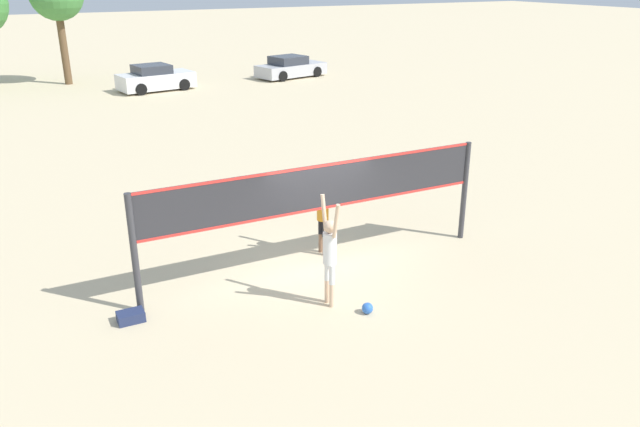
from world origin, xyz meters
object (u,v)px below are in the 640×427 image
Objects in this scene: player_blocker at (323,210)px; gear_bag at (131,317)px; parked_car_near at (291,68)px; parked_car_mid at (155,79)px; volleyball_net at (320,198)px; player_spiker at (330,250)px; volleyball at (367,308)px.

gear_bag is at bearing -77.32° from player_blocker.
parked_car_near is (10.42, 24.51, -0.52)m from player_blocker.
parked_car_near is 1.10× the size of parked_car_mid.
parked_car_mid is at bearing 170.90° from parked_car_near.
gear_bag is 0.12× the size of parked_car_mid.
volleyball_net is at bearing 4.25° from gear_bag.
parked_car_mid is at bearing 175.97° from player_blocker.
player_spiker is 4.09m from gear_bag.
player_spiker reaches higher than parked_car_near.
parked_car_near is (10.88, 25.26, -1.14)m from volleyball_net.
player_spiker is at bearing -105.18° from parked_car_mid.
volleyball_net is 3.59× the size of player_spiker.
parked_car_near reaches higher than volleyball.
parked_car_near is (11.43, 26.76, -0.60)m from player_spiker.
player_spiker is (-0.55, -1.50, -0.53)m from volleyball_net.
volleyball is at bearing -91.35° from volleyball_net.
volleyball_net is 27.53m from parked_car_near.
player_blocker is (1.01, 2.25, -0.08)m from player_spiker.
volleyball is (0.50, -0.66, -1.10)m from player_spiker.
player_spiker reaches higher than volleyball.
volleyball reaches higher than gear_bag.
player_blocker reaches higher than volleyball.
volleyball_net is at bearing -20.23° from player_spiker.
player_blocker reaches higher than gear_bag.
player_blocker reaches higher than parked_car_mid.
player_blocker is 3.13m from volleyball.
volleyball is at bearing -142.94° from player_spiker.
volleyball is at bearing -125.44° from parked_car_near.
player_blocker reaches higher than parked_car_near.
player_blocker is 23.87m from parked_car_mid.
parked_car_mid reaches higher than volleyball.
player_spiker reaches higher than parked_car_mid.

